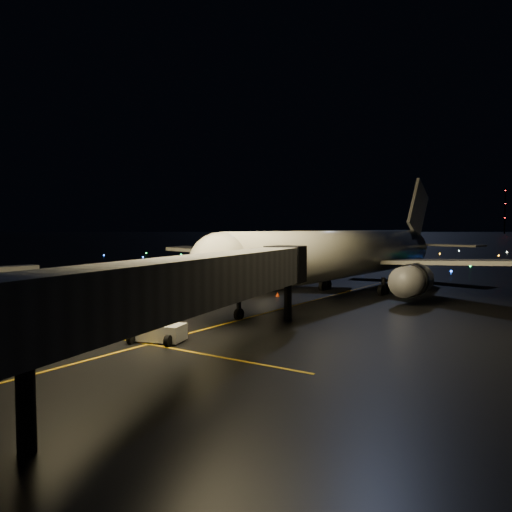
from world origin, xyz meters
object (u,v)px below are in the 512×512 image
object	(u,v)px
baggage_cart_0	(134,281)
baggage_cart_4	(105,280)
pushback_tug	(158,329)
service_truck	(16,275)
crew_b	(11,288)
belt_loader	(160,293)
airliner	(359,228)
baggage_cart_3	(105,281)
baggage_cart_1	(115,281)
baggage_cart_2	(95,281)
crew_c	(167,283)
crew_a	(25,285)

from	to	relation	value
baggage_cart_0	baggage_cart_4	world-z (taller)	baggage_cart_4
pushback_tug	service_truck	size ratio (longest dim) A/B	0.51
pushback_tug	crew_b	xyz separation A→B (m)	(-32.38, 7.74, -0.06)
belt_loader	baggage_cart_4	distance (m)	22.07
crew_b	belt_loader	bearing A→B (deg)	1.07
pushback_tug	airliner	bearing A→B (deg)	71.06
airliner	baggage_cart_3	distance (m)	35.07
baggage_cart_1	baggage_cart_3	size ratio (longest dim) A/B	1.18
pushback_tug	baggage_cart_3	size ratio (longest dim) A/B	2.00
baggage_cart_0	baggage_cart_2	bearing A→B (deg)	-168.27
baggage_cart_2	crew_c	bearing A→B (deg)	30.26
baggage_cart_3	crew_c	bearing A→B (deg)	29.71
service_truck	crew_a	xyz separation A→B (m)	(9.82, -4.60, -0.43)
crew_b	crew_c	distance (m)	19.01
pushback_tug	baggage_cart_4	size ratio (longest dim) A/B	1.80
crew_b	baggage_cart_1	distance (m)	12.89
baggage_cart_2	belt_loader	bearing A→B (deg)	-11.30
airliner	baggage_cart_4	xyz separation A→B (m)	(-31.74, -14.45, -7.24)
service_truck	baggage_cart_4	xyz separation A→B (m)	(12.67, 5.50, -0.47)
crew_a	baggage_cart_4	size ratio (longest dim) A/B	0.88
pushback_tug	baggage_cart_1	bearing A→B (deg)	127.33
crew_b	baggage_cart_2	world-z (taller)	crew_b
pushback_tug	baggage_cart_0	size ratio (longest dim) A/B	1.88
baggage_cart_0	baggage_cart_2	distance (m)	5.76
airliner	baggage_cart_2	world-z (taller)	airliner
airliner	baggage_cart_1	distance (m)	33.30
belt_loader	service_truck	world-z (taller)	belt_loader
baggage_cart_4	baggage_cart_3	bearing A→B (deg)	-31.71
belt_loader	service_truck	size ratio (longest dim) A/B	0.84
crew_b	baggage_cart_1	bearing A→B (deg)	60.99
service_truck	crew_c	world-z (taller)	service_truck
airliner	baggage_cart_3	xyz separation A→B (m)	(-30.78, -15.14, -7.32)
airliner	baggage_cart_4	bearing A→B (deg)	-152.89
crew_a	airliner	bearing A→B (deg)	-4.96
airliner	crew_b	size ratio (longest dim) A/B	34.29
airliner	crew_b	xyz separation A→B (m)	(-33.45, -27.17, -7.29)
crew_a	baggage_cart_3	world-z (taller)	crew_a
airliner	crew_b	world-z (taller)	airliner
belt_loader	crew_b	world-z (taller)	belt_loader
crew_b	baggage_cart_3	size ratio (longest dim) A/B	0.89
baggage_cart_0	baggage_cart_3	bearing A→B (deg)	-159.35
pushback_tug	belt_loader	xyz separation A→B (m)	(-10.70, 11.07, 0.60)
airliner	service_truck	world-z (taller)	airliner
service_truck	crew_b	xyz separation A→B (m)	(10.96, -7.22, -0.52)
crew_c	baggage_cart_1	size ratio (longest dim) A/B	0.74
pushback_tug	baggage_cart_4	bearing A→B (deg)	129.11
baggage_cart_0	baggage_cart_4	bearing A→B (deg)	-173.79
baggage_cart_0	baggage_cart_1	xyz separation A→B (m)	(-1.22, -2.36, 0.10)
belt_loader	baggage_cart_3	distance (m)	20.91
pushback_tug	baggage_cart_0	xyz separation A→B (m)	(-26.47, 22.10, -0.05)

